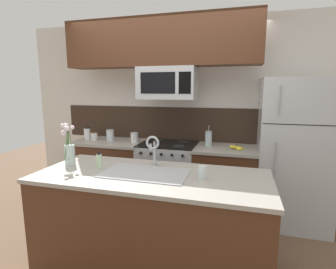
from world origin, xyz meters
name	(u,v)px	position (x,y,z in m)	size (l,w,h in m)	color
ground_plane	(146,242)	(0.00, 0.00, 0.00)	(10.00, 10.00, 0.00)	brown
rear_partition	(195,114)	(0.30, 1.28, 1.30)	(5.20, 0.10, 2.60)	silver
splash_band	(174,124)	(0.00, 1.22, 1.15)	(3.48, 0.01, 0.48)	#332319
back_counter_left	(112,171)	(-0.87, 0.90, 0.46)	(1.00, 0.65, 0.91)	#4C2B19
back_counter_right	(225,181)	(0.77, 0.90, 0.46)	(0.80, 0.65, 0.91)	#4C2B19
stove_range	(168,176)	(0.00, 0.90, 0.46)	(0.76, 0.64, 0.93)	#B7BABF
microwave	(168,83)	(0.00, 0.88, 1.72)	(0.74, 0.40, 0.41)	#B7BABF
upper_cabinet_band	(160,43)	(-0.10, 0.85, 2.23)	(2.50, 0.34, 0.60)	#4C2B19
refrigerator	(294,153)	(1.57, 0.92, 0.89)	(0.83, 0.74, 1.78)	#B7BABF
storage_jar_tall	(87,133)	(-1.25, 0.91, 1.00)	(0.09, 0.09, 0.18)	silver
storage_jar_medium	(94,136)	(-1.13, 0.90, 0.97)	(0.10, 0.10, 0.12)	silver
storage_jar_short	(110,135)	(-0.89, 0.93, 0.99)	(0.11, 0.11, 0.16)	silver
storage_jar_squat	(134,137)	(-0.49, 0.89, 0.98)	(0.11, 0.11, 0.14)	silver
banana_bunch	(237,148)	(0.90, 0.84, 0.93)	(0.19, 0.12, 0.08)	yellow
french_press	(208,138)	(0.53, 0.96, 1.01)	(0.09, 0.09, 0.27)	silver
island_counter	(152,222)	(0.20, -0.35, 0.46)	(2.06, 0.88, 0.91)	#4C2B19
kitchen_sink	(145,181)	(0.14, -0.35, 0.84)	(0.76, 0.44, 0.16)	#ADAFB5
sink_faucet	(153,147)	(0.14, -0.13, 1.11)	(0.14, 0.14, 0.31)	#B7BABF
dish_soap_bottle	(99,161)	(-0.34, -0.31, 0.98)	(0.06, 0.05, 0.16)	beige
drinking_glass	(202,172)	(0.65, -0.35, 0.96)	(0.07, 0.07, 0.11)	silver
flower_vase	(69,151)	(-0.67, -0.30, 1.05)	(0.11, 0.14, 0.42)	silver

